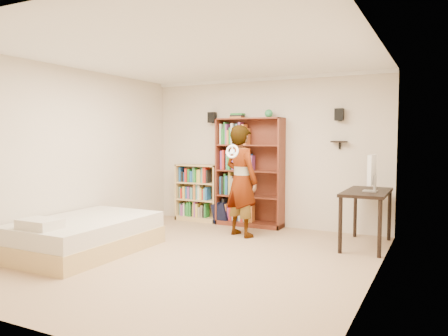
{
  "coord_description": "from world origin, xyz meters",
  "views": [
    {
      "loc": [
        2.93,
        -4.96,
        1.62
      ],
      "look_at": [
        0.11,
        0.6,
        1.18
      ],
      "focal_mm": 35.0,
      "sensor_mm": 36.0,
      "label": 1
    }
  ],
  "objects_px": {
    "computer_desk": "(366,219)",
    "daybed": "(85,231)",
    "low_bookshelf": "(198,193)",
    "person": "(241,181)",
    "tall_bookshelf": "(250,172)"
  },
  "relations": [
    {
      "from": "computer_desk",
      "to": "daybed",
      "type": "xyz_separation_m",
      "value": [
        -3.49,
        -2.13,
        -0.12
      ]
    },
    {
      "from": "low_bookshelf",
      "to": "person",
      "type": "bearing_deg",
      "value": -32.64
    },
    {
      "from": "tall_bookshelf",
      "to": "person",
      "type": "height_order",
      "value": "tall_bookshelf"
    },
    {
      "from": "computer_desk",
      "to": "person",
      "type": "distance_m",
      "value": 2.02
    },
    {
      "from": "computer_desk",
      "to": "daybed",
      "type": "height_order",
      "value": "computer_desk"
    },
    {
      "from": "tall_bookshelf",
      "to": "low_bookshelf",
      "type": "distance_m",
      "value": 1.18
    },
    {
      "from": "daybed",
      "to": "person",
      "type": "height_order",
      "value": "person"
    },
    {
      "from": "tall_bookshelf",
      "to": "low_bookshelf",
      "type": "xyz_separation_m",
      "value": [
        -1.1,
        0.02,
        -0.44
      ]
    },
    {
      "from": "daybed",
      "to": "tall_bookshelf",
      "type": "bearing_deg",
      "value": 63.95
    },
    {
      "from": "tall_bookshelf",
      "to": "person",
      "type": "bearing_deg",
      "value": -75.89
    },
    {
      "from": "low_bookshelf",
      "to": "daybed",
      "type": "height_order",
      "value": "low_bookshelf"
    },
    {
      "from": "daybed",
      "to": "person",
      "type": "relative_size",
      "value": 1.12
    },
    {
      "from": "low_bookshelf",
      "to": "computer_desk",
      "type": "bearing_deg",
      "value": -10.98
    },
    {
      "from": "tall_bookshelf",
      "to": "low_bookshelf",
      "type": "bearing_deg",
      "value": 179.09
    },
    {
      "from": "low_bookshelf",
      "to": "person",
      "type": "xyz_separation_m",
      "value": [
        1.31,
        -0.84,
        0.36
      ]
    }
  ]
}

